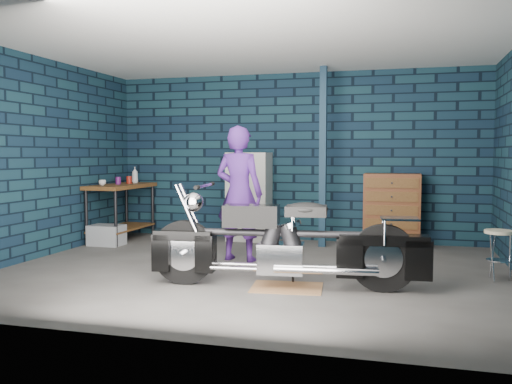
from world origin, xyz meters
The scene contains 15 objects.
ground centered at (0.00, 0.00, 0.00)m, with size 6.00×6.00×0.00m, color #55524F.
room_walls centered at (0.00, 0.55, 1.90)m, with size 6.02×5.01×2.71m.
support_post centered at (0.55, 1.95, 1.35)m, with size 0.10×0.10×2.70m, color #132A3C.
workbench centered at (-2.68, 1.69, 0.46)m, with size 0.60×1.40×0.91m, color brown.
drip_mat centered at (0.57, -0.69, 0.00)m, with size 0.73×0.55×0.01m, color #8D603D.
motorcycle centered at (0.57, -0.69, 0.54)m, with size 2.46×0.67×1.08m, color black, non-canonical shape.
person centered at (-0.35, 0.59, 0.88)m, with size 0.64×0.42×1.76m, color #4A217C.
storage_bin centered at (-2.66, 1.19, 0.16)m, with size 0.50×0.36×0.31m, color #979B9F.
locker centered at (-0.69, 2.23, 0.71)m, with size 0.66×0.47×1.42m, color beige.
tool_chest centered at (1.56, 2.23, 0.55)m, with size 0.83×0.46×1.10m, color brown.
shop_stool centered at (2.75, 0.25, 0.28)m, with size 0.31×0.31×0.56m, color #BCB28E, non-canonical shape.
cup_a centered at (-2.81, 1.33, 0.95)m, with size 0.11×0.11×0.09m, color #BCB28E.
mug_purple centered at (-2.73, 1.68, 0.97)m, with size 0.09×0.09×0.12m, color #581861.
mug_red centered at (-2.66, 1.92, 0.97)m, with size 0.09×0.09×0.12m, color maroon.
bottle centered at (-2.66, 2.12, 1.05)m, with size 0.11×0.11×0.28m, color #979B9F.
Camera 1 is at (1.73, -6.15, 1.40)m, focal length 38.00 mm.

